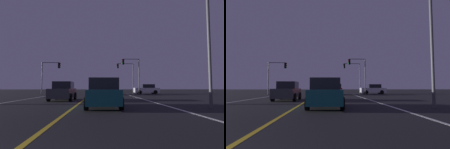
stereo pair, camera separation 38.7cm
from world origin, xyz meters
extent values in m
cube|color=silver|center=(5.76, 11.24, 0.00)|extent=(0.16, 34.47, 0.01)
cube|color=gold|center=(0.00, 11.24, 0.00)|extent=(0.16, 34.47, 0.01)
cylinder|color=black|center=(2.05, 29.55, 0.34)|extent=(0.22, 0.68, 0.68)
cylinder|color=black|center=(3.85, 29.55, 0.34)|extent=(0.22, 0.68, 0.68)
cylinder|color=black|center=(2.05, 26.85, 0.34)|extent=(0.22, 0.68, 0.68)
cylinder|color=black|center=(3.85, 26.85, 0.34)|extent=(0.22, 0.68, 0.68)
cube|color=maroon|center=(2.95, 28.20, 0.66)|extent=(1.80, 4.30, 0.80)
cube|color=black|center=(2.95, 27.95, 1.38)|extent=(1.60, 2.10, 0.64)
cube|color=red|center=(2.35, 26.10, 0.76)|extent=(0.24, 0.08, 0.16)
cube|color=red|center=(3.55, 26.10, 0.76)|extent=(0.24, 0.08, 0.16)
cylinder|color=black|center=(-0.94, 14.72, 0.34)|extent=(0.22, 0.68, 0.68)
cylinder|color=black|center=(-2.74, 14.72, 0.34)|extent=(0.22, 0.68, 0.68)
cylinder|color=black|center=(-0.94, 17.42, 0.34)|extent=(0.22, 0.68, 0.68)
cylinder|color=black|center=(-2.74, 17.42, 0.34)|extent=(0.22, 0.68, 0.68)
cube|color=#38383D|center=(-1.84, 16.07, 0.66)|extent=(1.80, 4.30, 0.80)
cube|color=black|center=(-1.84, 16.32, 1.38)|extent=(1.60, 2.10, 0.64)
cube|color=red|center=(-1.24, 18.17, 0.76)|extent=(0.24, 0.08, 0.16)
cube|color=red|center=(-2.44, 18.17, 0.76)|extent=(0.24, 0.08, 0.16)
cylinder|color=black|center=(0.84, 11.38, 0.34)|extent=(0.22, 0.68, 0.68)
cylinder|color=black|center=(2.64, 11.38, 0.34)|extent=(0.22, 0.68, 0.68)
cylinder|color=black|center=(0.84, 8.68, 0.34)|extent=(0.22, 0.68, 0.68)
cylinder|color=black|center=(2.64, 8.68, 0.34)|extent=(0.22, 0.68, 0.68)
cube|color=#145156|center=(1.74, 10.03, 0.66)|extent=(1.80, 4.30, 0.80)
cube|color=black|center=(1.74, 9.78, 1.38)|extent=(1.60, 2.10, 0.64)
cube|color=red|center=(1.14, 7.93, 0.76)|extent=(0.24, 0.08, 0.16)
cube|color=red|center=(2.34, 7.93, 0.76)|extent=(0.24, 0.08, 0.16)
cylinder|color=black|center=(8.21, 30.20, 0.34)|extent=(0.68, 0.22, 0.68)
cylinder|color=black|center=(8.21, 32.00, 0.34)|extent=(0.68, 0.22, 0.68)
cylinder|color=black|center=(10.91, 30.20, 0.34)|extent=(0.68, 0.22, 0.68)
cylinder|color=black|center=(10.91, 32.00, 0.34)|extent=(0.68, 0.22, 0.68)
cube|color=silver|center=(9.56, 31.10, 0.66)|extent=(4.30, 1.80, 0.80)
cube|color=black|center=(9.81, 31.10, 1.38)|extent=(2.10, 1.60, 0.64)
cube|color=red|center=(11.66, 30.50, 0.76)|extent=(0.08, 0.24, 0.16)
cube|color=red|center=(11.66, 31.70, 0.76)|extent=(0.08, 0.24, 0.16)
cylinder|color=#4C4C51|center=(7.81, 28.97, 2.93)|extent=(0.14, 0.14, 5.85)
cylinder|color=#4C4C51|center=(6.52, 28.97, 5.80)|extent=(2.58, 0.10, 0.10)
cube|color=black|center=(5.23, 28.97, 5.35)|extent=(0.28, 0.36, 0.90)
sphere|color=#3A0605|center=(5.07, 28.97, 5.65)|extent=(0.20, 0.20, 0.20)
sphere|color=#3C2706|center=(5.07, 28.97, 5.35)|extent=(0.20, 0.20, 0.20)
sphere|color=#19E059|center=(5.07, 28.97, 5.05)|extent=(0.20, 0.20, 0.20)
cylinder|color=#4C4C51|center=(-7.81, 28.97, 2.59)|extent=(0.14, 0.14, 5.18)
cylinder|color=#4C4C51|center=(-6.48, 28.97, 5.13)|extent=(2.66, 0.10, 0.10)
cube|color=black|center=(-5.16, 28.97, 4.68)|extent=(0.28, 0.36, 0.90)
sphere|color=#3A0605|center=(-5.00, 28.97, 4.98)|extent=(0.20, 0.20, 0.20)
sphere|color=#3C2706|center=(-5.00, 28.97, 4.68)|extent=(0.20, 0.20, 0.20)
sphere|color=#19E059|center=(-5.00, 28.97, 4.38)|extent=(0.20, 0.20, 0.20)
cylinder|color=#4C4C51|center=(7.81, 34.47, 2.90)|extent=(0.14, 0.14, 5.80)
cylinder|color=#4C4C51|center=(6.33, 34.47, 5.75)|extent=(2.97, 0.10, 0.10)
cube|color=black|center=(4.84, 34.47, 5.30)|extent=(0.28, 0.36, 0.90)
sphere|color=#3A0605|center=(4.68, 34.47, 5.60)|extent=(0.20, 0.20, 0.20)
sphere|color=#3C2706|center=(4.68, 34.47, 5.30)|extent=(0.20, 0.20, 0.20)
sphere|color=#19E059|center=(4.68, 34.47, 5.00)|extent=(0.20, 0.20, 0.20)
cylinder|color=#4C4C51|center=(7.97, 9.49, 4.25)|extent=(0.18, 0.18, 8.49)
camera|label=1|loc=(1.59, -0.91, 1.19)|focal=29.58mm
camera|label=2|loc=(1.98, -0.91, 1.19)|focal=29.58mm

